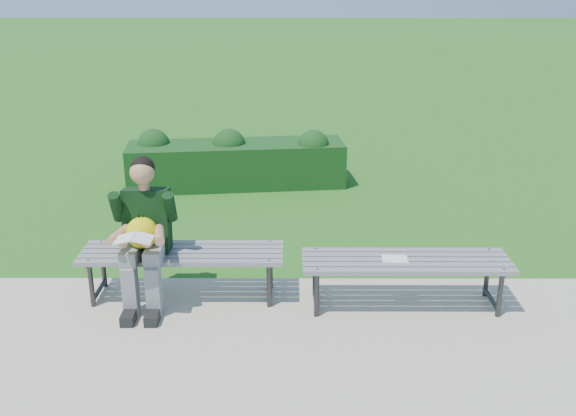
{
  "coord_description": "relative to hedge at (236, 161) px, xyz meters",
  "views": [
    {
      "loc": [
        0.38,
        -5.59,
        2.79
      ],
      "look_at": [
        0.37,
        -0.21,
        0.82
      ],
      "focal_mm": 40.0,
      "sensor_mm": 36.0,
      "label": 1
    }
  ],
  "objects": [
    {
      "name": "bench_left",
      "position": [
        -0.2,
        -3.36,
        0.07
      ],
      "size": [
        1.8,
        0.5,
        0.46
      ],
      "color": "gray",
      "rests_on": "walkway"
    },
    {
      "name": "ground",
      "position": [
        0.37,
        -2.99,
        -0.35
      ],
      "size": [
        80.0,
        80.0,
        0.0
      ],
      "color": "#1C6C19",
      "rests_on": "ground"
    },
    {
      "name": "seated_boy",
      "position": [
        -0.5,
        -3.46,
        0.37
      ],
      "size": [
        0.56,
        0.76,
        1.31
      ],
      "color": "gray",
      "rests_on": "walkway"
    },
    {
      "name": "paper_sheet",
      "position": [
        1.67,
        -3.53,
        0.13
      ],
      "size": [
        0.23,
        0.17,
        0.01
      ],
      "color": "white",
      "rests_on": "bench_right"
    },
    {
      "name": "walkway",
      "position": [
        0.37,
        -4.74,
        -0.34
      ],
      "size": [
        30.0,
        3.5,
        0.02
      ],
      "color": "#B6AD97",
      "rests_on": "ground"
    },
    {
      "name": "bench_right",
      "position": [
        1.77,
        -3.53,
        0.07
      ],
      "size": [
        1.8,
        0.5,
        0.46
      ],
      "color": "gray",
      "rests_on": "walkway"
    },
    {
      "name": "hedge",
      "position": [
        0.0,
        0.0,
        0.0
      ],
      "size": [
        3.03,
        1.07,
        0.8
      ],
      "color": "#103612",
      "rests_on": "ground"
    }
  ]
}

